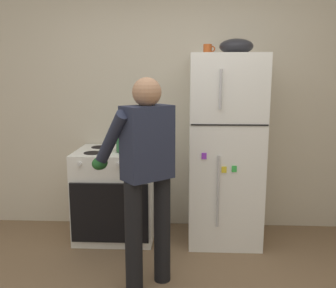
% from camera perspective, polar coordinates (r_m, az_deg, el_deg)
% --- Properties ---
extents(kitchen_wall_back, '(6.00, 0.10, 2.70)m').
position_cam_1_polar(kitchen_wall_back, '(3.94, 0.69, 6.69)').
color(kitchen_wall_back, beige).
rests_on(kitchen_wall_back, ground).
extents(refrigerator, '(0.68, 0.72, 1.80)m').
position_cam_1_polar(refrigerator, '(3.64, 8.66, -0.89)').
color(refrigerator, white).
rests_on(refrigerator, ground).
extents(stove_range, '(0.76, 0.67, 0.89)m').
position_cam_1_polar(stove_range, '(3.79, -8.01, -7.59)').
color(stove_range, white).
rests_on(stove_range, ground).
extents(person_cook, '(0.66, 0.70, 1.60)m').
position_cam_1_polar(person_cook, '(2.77, -3.55, -3.29)').
color(person_cook, black).
rests_on(person_cook, ground).
extents(red_pot, '(0.37, 0.27, 0.12)m').
position_cam_1_polar(red_pot, '(3.60, -5.83, -0.09)').
color(red_pot, '#236638').
rests_on(red_pot, stove_range).
extents(coffee_mug, '(0.11, 0.08, 0.10)m').
position_cam_1_polar(coffee_mug, '(3.61, 6.12, 14.21)').
color(coffee_mug, '#B24C1E').
rests_on(coffee_mug, refrigerator).
extents(mixing_bowl, '(0.31, 0.31, 0.14)m').
position_cam_1_polar(mixing_bowl, '(3.59, 10.41, 14.49)').
color(mixing_bowl, black).
rests_on(mixing_bowl, refrigerator).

